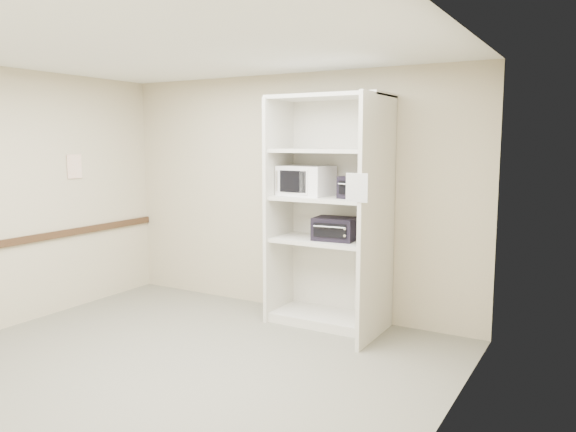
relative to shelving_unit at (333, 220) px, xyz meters
The scene contains 12 objects.
floor 2.15m from the shelving_unit, 111.36° to the right, with size 4.50×4.00×0.01m, color #5F5D51.
ceiling 2.41m from the shelving_unit, 111.36° to the right, with size 4.50×4.00×0.01m, color white.
wall_back 0.76m from the shelving_unit, 155.96° to the left, with size 4.50×0.02×2.70m, color tan.
wall_left 3.38m from the shelving_unit, 149.71° to the right, with size 0.02×4.00×2.70m, color tan.
wall_right 2.34m from the shelving_unit, 47.07° to the right, with size 0.02×4.00×2.70m, color tan.
shelving_unit is the anchor object (origin of this frame).
microwave 0.52m from the shelving_unit, behind, with size 0.53×0.40×0.32m, color white.
toaster_oven_upper 0.47m from the shelving_unit, ahead, with size 0.39×0.29×0.23m, color black.
toaster_oven_lower 0.10m from the shelving_unit, ahead, with size 0.43×0.33×0.24m, color black.
paper_sign 0.92m from the shelving_unit, 49.83° to the right, with size 0.20×0.01×0.26m, color white.
chair_rail 3.37m from the shelving_unit, 149.52° to the right, with size 0.04×3.98×0.08m, color #3A2415.
wall_poster 3.07m from the shelving_unit, 163.47° to the right, with size 0.01×0.20×0.28m, color white.
Camera 1 is at (3.16, -3.57, 1.94)m, focal length 35.00 mm.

